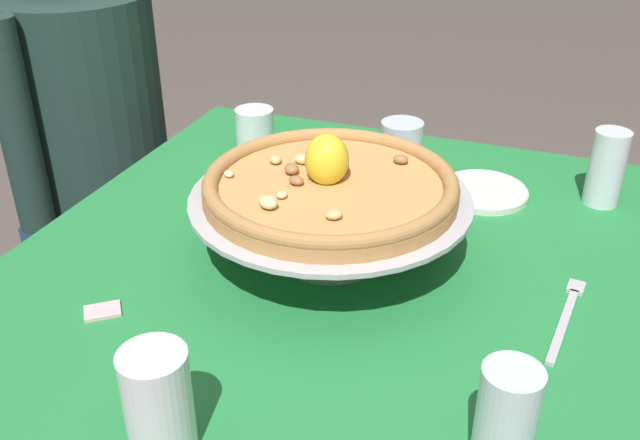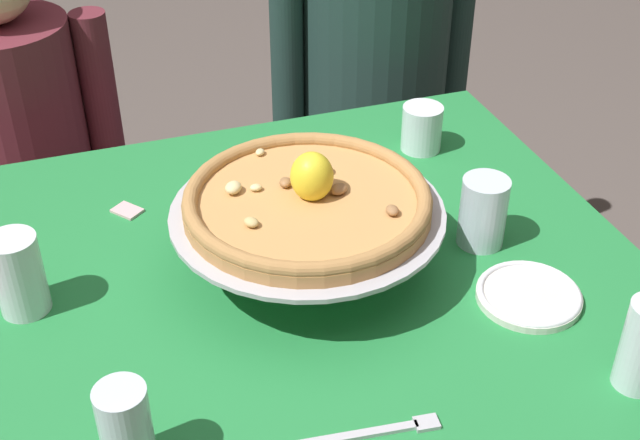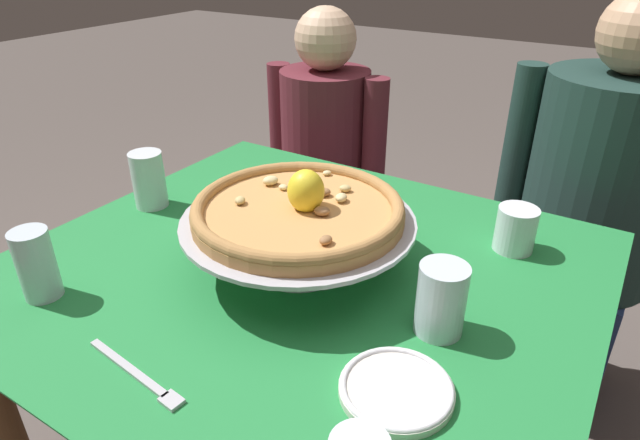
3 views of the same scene
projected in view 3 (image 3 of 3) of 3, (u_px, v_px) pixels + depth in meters
The scene contains 12 objects.
dining_table at pixel (300, 315), 1.09m from camera, with size 1.07×0.97×0.75m.
pizza_stand at pixel (297, 230), 1.00m from camera, with size 0.43×0.43×0.11m.
pizza at pixel (297, 208), 0.98m from camera, with size 0.39×0.39×0.09m.
water_glass_back_right at pixel (515, 231), 1.07m from camera, with size 0.08×0.08×0.09m.
water_glass_front_left at pixel (37, 268), 0.93m from camera, with size 0.06×0.06×0.13m.
water_glass_side_right at pixel (441, 304), 0.85m from camera, with size 0.08×0.08×0.12m.
water_glass_side_left at pixel (149, 183), 1.24m from camera, with size 0.07×0.07×0.13m.
side_plate at pixel (396, 389), 0.75m from camera, with size 0.16×0.16×0.02m.
dinner_fork at pixel (139, 376), 0.78m from camera, with size 0.21×0.04×0.01m.
sugar_packet at pixel (269, 189), 1.34m from camera, with size 0.05×0.04×0.01m, color beige.
diner_left at pixel (325, 182), 1.94m from camera, with size 0.46×0.32×1.12m.
diner_right at pixel (589, 225), 1.50m from camera, with size 0.53×0.37×1.21m.
Camera 3 is at (0.49, -0.71, 1.32)m, focal length 30.33 mm.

